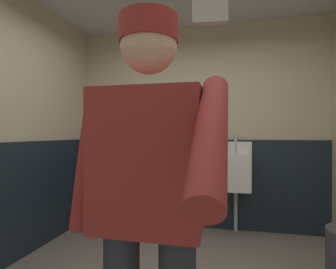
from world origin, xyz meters
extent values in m
cube|color=beige|center=(0.00, 1.91, 1.36)|extent=(3.87, 0.12, 2.71)
cube|color=#19232D|center=(0.00, 1.84, 0.59)|extent=(3.27, 0.03, 1.17)
cube|color=white|center=(-0.24, 1.82, 0.83)|extent=(0.40, 0.05, 0.65)
cube|color=white|center=(-0.24, 1.65, 0.78)|extent=(0.34, 0.30, 0.45)
cylinder|color=#B7BABF|center=(-0.24, 1.81, 1.12)|extent=(0.04, 0.04, 0.24)
cylinder|color=#B7BABF|center=(-0.24, 1.78, 0.28)|extent=(0.05, 0.05, 0.55)
cube|color=white|center=(0.51, 1.82, 0.83)|extent=(0.40, 0.05, 0.65)
cube|color=white|center=(0.51, 1.65, 0.78)|extent=(0.34, 0.30, 0.45)
cylinder|color=#B7BABF|center=(0.51, 1.81, 1.12)|extent=(0.04, 0.04, 0.24)
cylinder|color=#B7BABF|center=(0.51, 1.78, 0.28)|extent=(0.05, 0.05, 0.55)
cube|color=#4C4C51|center=(0.13, 1.62, 0.95)|extent=(0.04, 0.40, 0.90)
cube|color=maroon|center=(0.12, -0.78, 1.16)|extent=(0.41, 0.24, 0.53)
cylinder|color=maroon|center=(-0.12, -0.78, 1.15)|extent=(0.17, 0.09, 0.56)
cylinder|color=maroon|center=(0.37, -1.01, 1.26)|extent=(0.09, 0.50, 0.39)
sphere|color=beige|center=(0.12, -0.78, 1.59)|extent=(0.21, 0.21, 0.21)
cylinder|color=maroon|center=(0.12, -0.78, 1.65)|extent=(0.23, 0.23, 0.10)
camera|label=1|loc=(0.42, -1.75, 1.26)|focal=28.54mm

